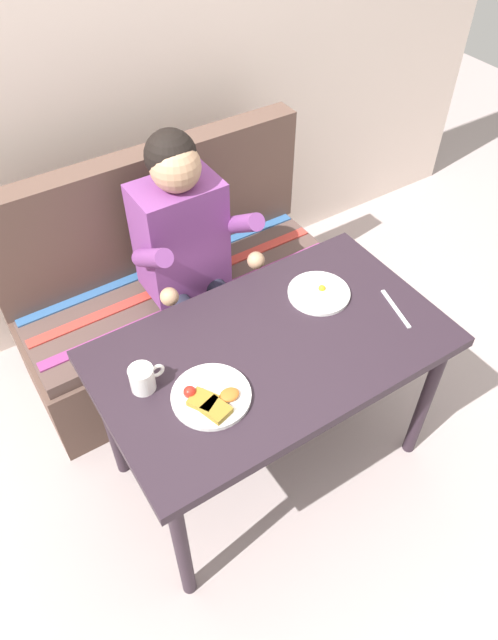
% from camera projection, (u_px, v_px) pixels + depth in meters
% --- Properties ---
extents(ground_plane, '(8.00, 8.00, 0.00)m').
position_uv_depth(ground_plane, '(268.00, 457.00, 2.48)').
color(ground_plane, '#AC9C99').
extents(back_wall, '(4.40, 0.10, 2.60)m').
position_uv_depth(back_wall, '(96.00, 47.00, 2.29)').
color(back_wall, beige).
rests_on(back_wall, ground).
extents(table, '(1.20, 0.70, 0.73)m').
position_uv_depth(table, '(272.00, 360.00, 2.02)').
color(table, '#2B1E28').
rests_on(table, ground).
extents(couch, '(1.44, 0.56, 1.00)m').
position_uv_depth(couch, '(178.00, 298.00, 2.69)').
color(couch, brown).
rests_on(couch, ground).
extents(person, '(0.45, 0.61, 1.21)m').
position_uv_depth(person, '(190.00, 249.00, 2.29)').
color(person, '#7A3C80').
rests_on(person, ground).
extents(plate_breakfast, '(0.25, 0.25, 0.05)m').
position_uv_depth(plate_breakfast, '(211.00, 397.00, 1.79)').
color(plate_breakfast, white).
rests_on(plate_breakfast, table).
extents(plate_eggs, '(0.23, 0.23, 0.04)m').
position_uv_depth(plate_eggs, '(319.00, 293.00, 2.12)').
color(plate_eggs, white).
rests_on(plate_eggs, table).
extents(coffee_mug, '(0.12, 0.08, 0.09)m').
position_uv_depth(coffee_mug, '(143.00, 378.00, 1.80)').
color(coffee_mug, white).
rests_on(coffee_mug, table).
extents(knife, '(0.06, 0.20, 0.00)m').
position_uv_depth(knife, '(396.00, 309.00, 2.07)').
color(knife, silver).
rests_on(knife, table).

